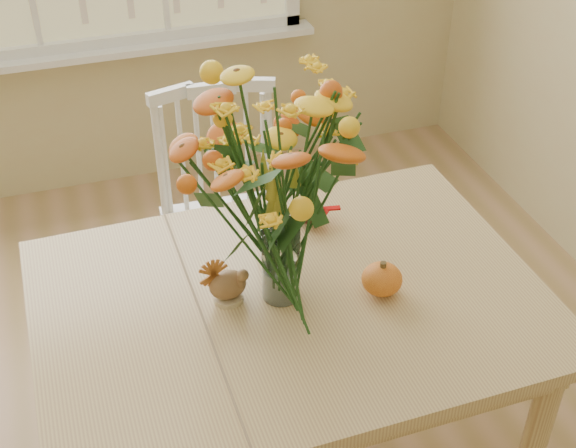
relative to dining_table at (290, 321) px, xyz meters
name	(u,v)px	position (x,y,z in m)	size (l,w,h in m)	color
dining_table	(290,321)	(0.00, 0.00, 0.00)	(1.34, 0.97, 0.71)	tan
windsor_chair	(223,205)	(0.00, 0.75, -0.10)	(0.44, 0.42, 0.92)	white
flower_vase	(280,189)	(-0.02, 0.01, 0.43)	(0.47, 0.47, 0.56)	white
pumpkin	(382,280)	(0.23, -0.06, 0.13)	(0.11, 0.11, 0.08)	#C14916
turkey_figurine	(228,285)	(-0.16, 0.04, 0.14)	(0.10, 0.08, 0.12)	#CCB78C
dark_gourd	(309,211)	(0.16, 0.30, 0.13)	(0.13, 0.09, 0.08)	#38160F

